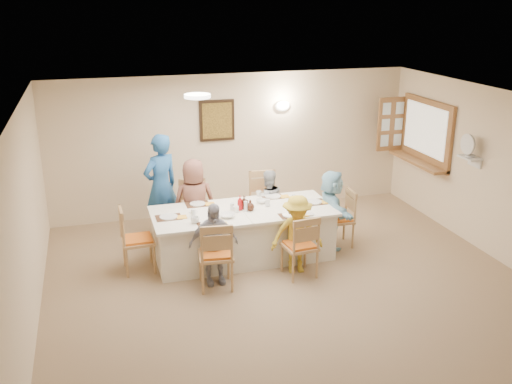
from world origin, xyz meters
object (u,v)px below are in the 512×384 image
object	(u,v)px
chair_right_end	(338,218)
diner_front_right	(297,234)
chair_front_right	(300,245)
chair_back_left	(194,212)
dining_table	(243,234)
chair_front_left	(216,254)
condiment_ketchup	(240,203)
desk_fan	(469,148)
diner_front_left	(213,244)
diner_back_left	(195,203)
chair_left_end	(138,239)
diner_back_right	(268,203)
chair_back_right	(265,204)
diner_right_end	(331,209)
caregiver	(161,186)
serving_hatch	(426,132)

from	to	relation	value
chair_right_end	diner_front_right	distance (m)	1.17
chair_front_right	chair_back_left	bearing A→B (deg)	-58.79
dining_table	chair_front_left	bearing A→B (deg)	-126.87
condiment_ketchup	diner_front_right	bearing A→B (deg)	-47.06
desk_fan	diner_front_left	xyz separation A→B (m)	(-4.08, -0.25, -0.97)
diner_back_left	condiment_ketchup	xyz separation A→B (m)	(0.56, -0.67, 0.17)
chair_left_end	diner_back_right	bearing A→B (deg)	-73.87
diner_back_right	desk_fan	bearing A→B (deg)	158.00
chair_back_right	diner_right_end	world-z (taller)	diner_right_end
dining_table	chair_right_end	xyz separation A→B (m)	(1.55, 0.00, 0.08)
chair_left_end	diner_back_right	distance (m)	2.26
diner_back_left	diner_front_left	distance (m)	1.37
chair_right_end	diner_right_end	bearing A→B (deg)	-87.46
dining_table	diner_back_right	size ratio (longest dim) A/B	2.39
chair_back_left	diner_back_right	size ratio (longest dim) A/B	0.88
chair_right_end	condiment_ketchup	bearing A→B (deg)	-87.83
dining_table	chair_front_left	distance (m)	1.01
dining_table	diner_back_left	size ratio (longest dim) A/B	1.92
chair_left_end	chair_right_end	size ratio (longest dim) A/B	1.06
condiment_ketchup	caregiver	bearing A→B (deg)	131.48
dining_table	diner_back_left	xyz separation A→B (m)	(-0.60, 0.68, 0.32)
dining_table	chair_left_end	distance (m)	1.55
dining_table	chair_left_end	bearing A→B (deg)	180.00
desk_fan	chair_front_left	xyz separation A→B (m)	(-4.08, -0.37, -1.06)
dining_table	diner_back_left	bearing A→B (deg)	131.42
diner_back_right	diner_front_left	distance (m)	1.81
serving_hatch	chair_right_end	size ratio (longest dim) A/B	1.65
chair_back_left	diner_right_end	size ratio (longest dim) A/B	0.80
diner_right_end	caregiver	distance (m)	2.73
diner_right_end	diner_front_left	bearing A→B (deg)	115.74
desk_fan	diner_back_left	distance (m)	4.31
condiment_ketchup	chair_right_end	bearing A→B (deg)	-0.36
chair_front_left	diner_front_left	size ratio (longest dim) A/B	0.85
diner_back_right	diner_right_end	distance (m)	1.07
diner_back_right	caregiver	distance (m)	1.74
dining_table	chair_back_right	world-z (taller)	chair_back_right
chair_front_right	caregiver	size ratio (longest dim) A/B	0.54
dining_table	chair_front_left	world-z (taller)	chair_front_left
dining_table	diner_right_end	distance (m)	1.44
diner_front_left	diner_back_right	bearing A→B (deg)	48.16
diner_right_end	caregiver	xyz separation A→B (m)	(-2.47, 1.15, 0.24)
chair_right_end	chair_back_right	bearing A→B (deg)	-127.57
desk_fan	serving_hatch	bearing A→B (deg)	85.34
chair_front_left	diner_right_end	world-z (taller)	diner_right_end
desk_fan	chair_back_left	bearing A→B (deg)	163.18
chair_right_end	diner_back_right	world-z (taller)	diner_back_right
serving_hatch	desk_fan	bearing A→B (deg)	-94.66
serving_hatch	diner_front_right	xyz separation A→B (m)	(-2.99, -1.60, -0.92)
chair_back_left	chair_back_right	world-z (taller)	chair_back_right
chair_front_left	condiment_ketchup	distance (m)	1.05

